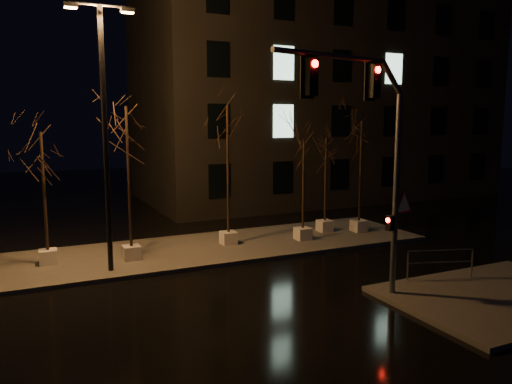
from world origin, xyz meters
TOP-DOWN VIEW (x-y plane):
  - ground at (0.00, 0.00)m, footprint 90.00×90.00m
  - median at (0.00, 6.00)m, footprint 22.00×5.00m
  - sidewalk_corner at (7.50, -3.50)m, footprint 7.00×5.00m
  - building at (14.00, 18.00)m, footprint 25.00×12.00m
  - tree_1 at (-5.24, 6.19)m, footprint 1.80×1.80m
  - tree_2 at (-2.24, 5.45)m, footprint 1.80×1.80m
  - tree_3 at (2.14, 6.11)m, footprint 1.80×1.80m
  - tree_4 at (5.51, 5.40)m, footprint 1.80×1.80m
  - tree_5 at (7.36, 6.42)m, footprint 1.80×1.80m
  - tree_6 at (8.88, 5.71)m, footprint 1.80×1.80m
  - traffic_signal_mast at (3.37, -2.16)m, footprint 5.76×1.36m
  - streetlight_main at (-3.21, 4.34)m, footprint 2.32×0.27m
  - guard_rail_a at (6.92, -1.50)m, footprint 2.29×0.78m

SIDE VIEW (x-z plane):
  - ground at x=0.00m, z-range 0.00..0.00m
  - median at x=0.00m, z-range 0.00..0.15m
  - sidewalk_corner at x=7.50m, z-range 0.00..0.15m
  - guard_rail_a at x=6.92m, z-range 0.31..1.34m
  - tree_5 at x=7.36m, z-range 1.37..6.06m
  - tree_4 at x=5.51m, z-range 1.37..6.07m
  - tree_1 at x=-5.24m, z-range 1.48..6.61m
  - tree_6 at x=8.88m, z-range 1.58..7.09m
  - tree_2 at x=-2.24m, z-range 1.73..7.85m
  - traffic_signal_mast at x=3.37m, z-range 1.28..8.45m
  - tree_3 at x=2.14m, z-range 1.76..7.99m
  - streetlight_main at x=-3.21m, z-range 0.87..10.21m
  - building at x=14.00m, z-range 0.00..15.00m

